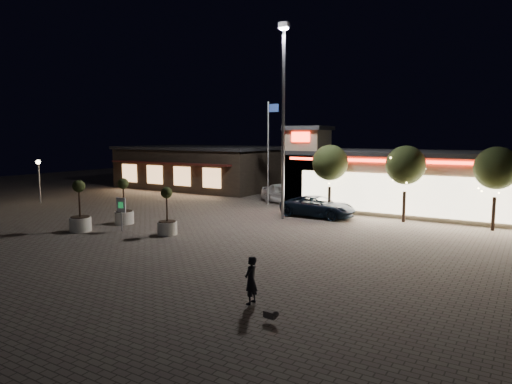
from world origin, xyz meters
The scene contains 17 objects.
ground centered at (0.00, 0.00, 0.00)m, with size 90.00×90.00×0.00m, color #655D52.
retail_building centered at (9.51, 15.82, 2.21)m, with size 20.40×8.40×6.10m.
restaurant_building centered at (-14.00, 19.97, 2.16)m, with size 16.40×11.00×4.30m.
floodlight_pole centered at (2.00, 8.00, 7.02)m, with size 0.60×0.40×12.38m.
flagpole centered at (-1.90, 13.00, 4.74)m, with size 0.95×0.10×8.00m.
lamp_post_west centered at (-18.00, 4.00, 2.46)m, with size 0.36×0.36×3.48m.
string_tree_a centered at (4.00, 11.00, 3.56)m, with size 2.42×2.42×4.79m.
string_tree_b centered at (9.00, 11.00, 3.56)m, with size 2.42×2.42×4.79m.
string_tree_c centered at (14.00, 11.00, 3.56)m, with size 2.42×2.42×4.79m.
pickup_truck centered at (3.67, 9.87, 0.69)m, with size 2.31×5.00×1.39m, color black.
white_sedan centered at (-1.00, 14.00, 0.82)m, with size 1.93×4.81×1.64m, color silver.
pedestrian centered at (8.32, -5.92, 0.78)m, with size 0.57×0.37×1.55m, color black.
dog centered at (9.66, -6.93, 0.26)m, with size 0.50×0.21×0.27m.
planter_left centered at (-5.51, 1.41, 0.87)m, with size 1.15×1.15×2.82m.
planter_mid centered at (-5.93, -1.45, 0.90)m, with size 1.19×1.19×2.93m.
planter_right centered at (-1.07, 0.42, 0.81)m, with size 1.07×1.07×2.64m.
valet_sign centered at (-3.88, -0.27, 1.35)m, with size 0.64×0.13×1.92m.
Camera 1 is at (15.86, -17.89, 5.37)m, focal length 32.00 mm.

